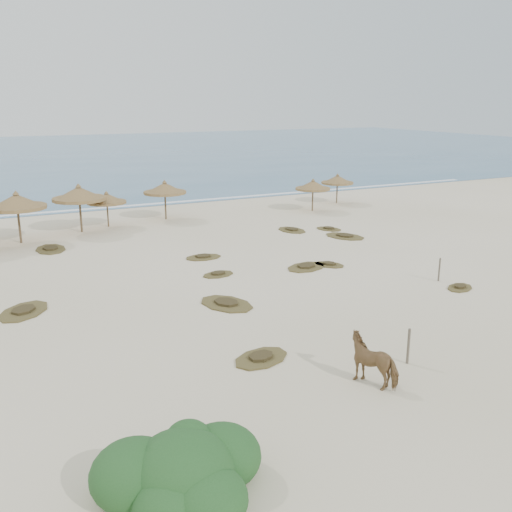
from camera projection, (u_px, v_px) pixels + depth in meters
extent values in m
plane|color=beige|center=(287.00, 310.00, 23.09)|extent=(160.00, 160.00, 0.00)
cube|color=#2A597F|center=(50.00, 155.00, 87.99)|extent=(200.00, 100.00, 0.01)
cube|color=white|center=(129.00, 206.00, 45.59)|extent=(70.00, 0.60, 0.01)
cylinder|color=brown|center=(19.00, 224.00, 33.60)|extent=(0.13, 0.13, 2.35)
cylinder|color=brown|center=(17.00, 207.00, 33.34)|extent=(3.83, 3.83, 0.20)
cone|color=brown|center=(17.00, 201.00, 33.25)|extent=(3.71, 3.71, 0.84)
cone|color=brown|center=(16.00, 193.00, 33.11)|extent=(0.40, 0.40, 0.25)
cylinder|color=brown|center=(81.00, 214.00, 36.40)|extent=(0.13, 0.13, 2.35)
cylinder|color=brown|center=(79.00, 199.00, 36.14)|extent=(4.03, 4.03, 0.20)
cone|color=brown|center=(79.00, 193.00, 36.05)|extent=(3.89, 3.89, 0.84)
cone|color=brown|center=(78.00, 185.00, 35.91)|extent=(0.40, 0.40, 0.25)
cylinder|color=brown|center=(108.00, 213.00, 37.99)|extent=(0.10, 0.10, 1.81)
cylinder|color=brown|center=(107.00, 202.00, 37.79)|extent=(3.13, 3.13, 0.16)
cone|color=brown|center=(107.00, 198.00, 37.71)|extent=(3.03, 3.03, 0.65)
cone|color=brown|center=(106.00, 192.00, 37.61)|extent=(0.31, 0.31, 0.19)
cylinder|color=brown|center=(165.00, 205.00, 40.35)|extent=(0.12, 0.12, 2.10)
cylinder|color=brown|center=(165.00, 192.00, 40.12)|extent=(3.27, 3.27, 0.18)
cone|color=brown|center=(165.00, 188.00, 40.03)|extent=(3.16, 3.16, 0.75)
cone|color=brown|center=(164.00, 181.00, 39.91)|extent=(0.36, 0.36, 0.22)
cylinder|color=brown|center=(313.00, 199.00, 43.39)|extent=(0.11, 0.11, 1.86)
cylinder|color=brown|center=(313.00, 189.00, 43.18)|extent=(3.08, 3.08, 0.16)
cone|color=brown|center=(313.00, 185.00, 43.11)|extent=(2.97, 2.97, 0.66)
cone|color=brown|center=(313.00, 180.00, 43.00)|extent=(0.32, 0.32, 0.19)
cylinder|color=brown|center=(337.00, 192.00, 46.67)|extent=(0.10, 0.10, 1.83)
cylinder|color=brown|center=(337.00, 183.00, 46.47)|extent=(2.62, 2.62, 0.16)
cone|color=brown|center=(337.00, 179.00, 46.39)|extent=(2.53, 2.53, 0.65)
cone|color=brown|center=(338.00, 174.00, 46.28)|extent=(0.31, 0.31, 0.19)
imported|color=olive|center=(375.00, 360.00, 17.01)|extent=(1.46, 1.91, 1.47)
cylinder|color=brown|center=(408.00, 346.00, 18.27)|extent=(0.10, 0.10, 1.20)
cylinder|color=brown|center=(439.00, 270.00, 26.63)|extent=(0.10, 0.10, 1.13)
ellipsoid|color=#285826|center=(183.00, 473.00, 12.04)|extent=(2.27, 2.27, 1.70)
ellipsoid|color=#285826|center=(221.00, 456.00, 12.80)|extent=(1.82, 1.82, 1.36)
ellipsoid|color=#285826|center=(135.00, 475.00, 12.07)|extent=(1.93, 1.93, 1.45)
ellipsoid|color=#285826|center=(207.00, 499.00, 11.50)|extent=(1.70, 1.70, 1.28)
ellipsoid|color=#285826|center=(171.00, 503.00, 11.41)|extent=(1.59, 1.59, 1.19)
ellipsoid|color=#285826|center=(197.00, 448.00, 13.28)|extent=(1.36, 1.36, 1.02)
ellipsoid|color=#285826|center=(188.00, 438.00, 12.58)|extent=(1.02, 1.02, 0.77)
ellipsoid|color=#285826|center=(165.00, 455.00, 11.88)|extent=(0.91, 0.91, 0.68)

